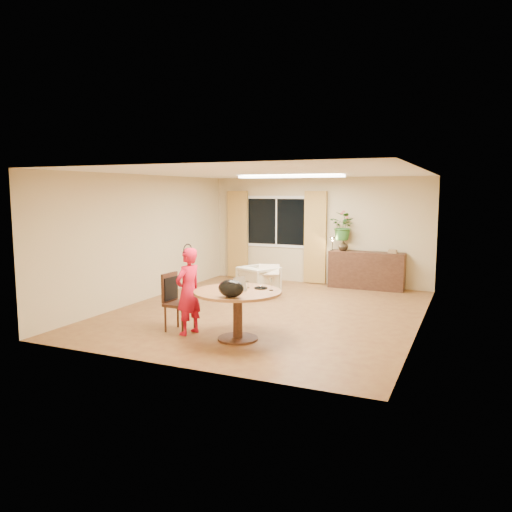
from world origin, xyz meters
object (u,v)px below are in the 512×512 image
(dining_table, at_px, (238,301))
(armchair, at_px, (259,281))
(dining_chair, at_px, (180,302))
(child, at_px, (188,291))
(sideboard, at_px, (366,270))

(dining_table, bearing_deg, armchair, 107.61)
(dining_table, bearing_deg, dining_chair, 177.47)
(child, height_order, armchair, child)
(dining_chair, relative_size, sideboard, 0.55)
(dining_chair, relative_size, armchair, 1.29)
(sideboard, bearing_deg, dining_chair, -113.12)
(dining_table, relative_size, child, 0.97)
(dining_table, distance_m, child, 0.85)
(dining_table, relative_size, dining_chair, 1.42)
(sideboard, bearing_deg, dining_table, -101.45)
(dining_chair, bearing_deg, sideboard, 70.74)
(dining_chair, bearing_deg, child, -17.70)
(child, relative_size, sideboard, 0.80)
(dining_chair, relative_size, child, 0.68)
(armchair, bearing_deg, sideboard, -113.16)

